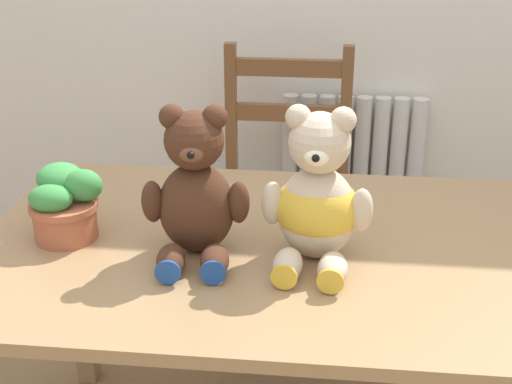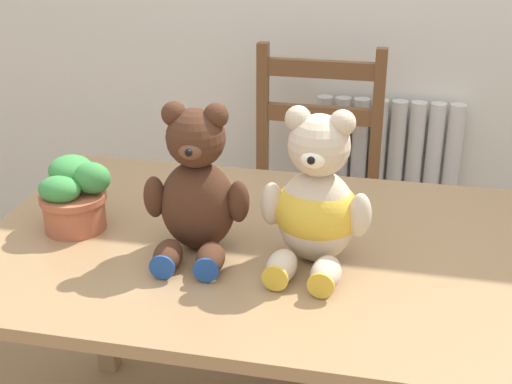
{
  "view_description": "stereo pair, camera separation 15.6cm",
  "coord_description": "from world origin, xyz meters",
  "px_view_note": "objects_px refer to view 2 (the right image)",
  "views": [
    {
      "loc": [
        0.1,
        -1.02,
        1.54
      ],
      "look_at": [
        -0.05,
        0.39,
        0.9
      ],
      "focal_mm": 50.0,
      "sensor_mm": 36.0,
      "label": 1
    },
    {
      "loc": [
        0.25,
        -1.0,
        1.54
      ],
      "look_at": [
        -0.05,
        0.39,
        0.9
      ],
      "focal_mm": 50.0,
      "sensor_mm": 36.0,
      "label": 2
    }
  ],
  "objects_px": {
    "teddy_bear_left": "(196,190)",
    "potted_plant": "(74,195)",
    "teddy_bear_right": "(316,203)",
    "wooden_chair_behind": "(311,201)"
  },
  "relations": [
    {
      "from": "teddy_bear_left",
      "to": "potted_plant",
      "type": "distance_m",
      "value": 0.33
    },
    {
      "from": "teddy_bear_right",
      "to": "teddy_bear_left",
      "type": "bearing_deg",
      "value": 5.58
    },
    {
      "from": "teddy_bear_left",
      "to": "wooden_chair_behind",
      "type": "bearing_deg",
      "value": -103.52
    },
    {
      "from": "potted_plant",
      "to": "teddy_bear_right",
      "type": "bearing_deg",
      "value": -3.63
    },
    {
      "from": "teddy_bear_right",
      "to": "potted_plant",
      "type": "xyz_separation_m",
      "value": [
        -0.59,
        0.04,
        -0.05
      ]
    },
    {
      "from": "teddy_bear_left",
      "to": "potted_plant",
      "type": "bearing_deg",
      "value": -12.05
    },
    {
      "from": "teddy_bear_left",
      "to": "teddy_bear_right",
      "type": "relative_size",
      "value": 0.98
    },
    {
      "from": "wooden_chair_behind",
      "to": "teddy_bear_left",
      "type": "height_order",
      "value": "teddy_bear_left"
    },
    {
      "from": "teddy_bear_left",
      "to": "teddy_bear_right",
      "type": "distance_m",
      "value": 0.27
    },
    {
      "from": "teddy_bear_right",
      "to": "potted_plant",
      "type": "relative_size",
      "value": 2.03
    }
  ]
}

